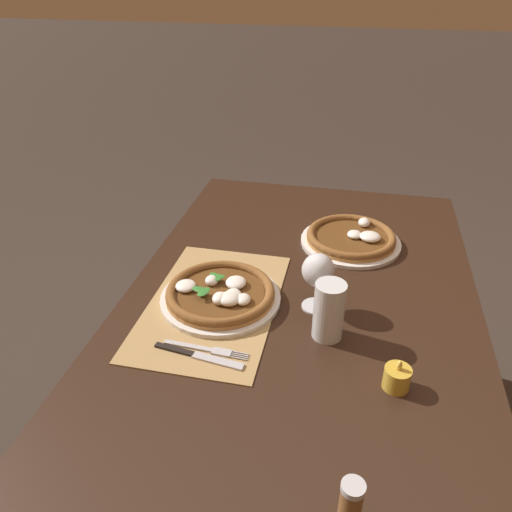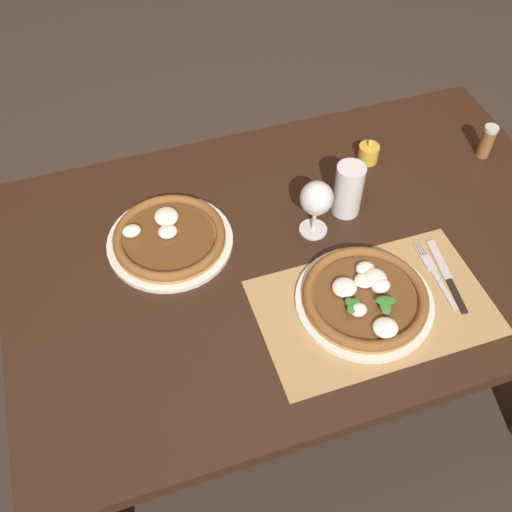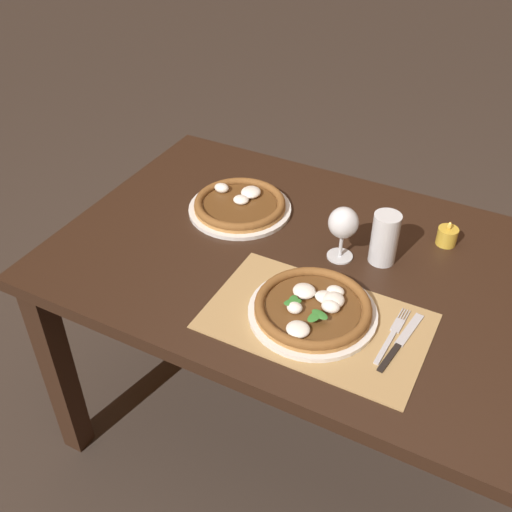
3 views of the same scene
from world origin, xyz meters
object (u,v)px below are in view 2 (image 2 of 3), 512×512
object	(u,v)px
wine_glass	(316,200)
pizza_near	(365,297)
pizza_far	(169,237)
knife	(447,275)
fork	(435,274)
pint_glass	(348,190)
votive_candle	(368,154)
pepper_shaker	(487,141)

from	to	relation	value
wine_glass	pizza_near	bearing A→B (deg)	-83.88
pizza_far	knife	size ratio (longest dim) A/B	1.43
fork	pint_glass	bearing A→B (deg)	113.44
pizza_far	fork	size ratio (longest dim) A/B	1.53
pizza_far	knife	world-z (taller)	pizza_far
pizza_far	wine_glass	size ratio (longest dim) A/B	1.98
pizza_far	votive_candle	world-z (taller)	votive_candle
knife	fork	bearing A→B (deg)	155.03
pizza_near	pepper_shaker	distance (m)	0.63
pizza_far	pepper_shaker	xyz separation A→B (m)	(0.90, 0.04, 0.03)
pint_glass	pepper_shaker	distance (m)	0.45
pizza_near	wine_glass	distance (m)	0.26
pizza_far	pint_glass	xyz separation A→B (m)	(0.45, -0.03, 0.05)
wine_glass	pint_glass	xyz separation A→B (m)	(0.10, 0.04, -0.04)
pizza_far	knife	distance (m)	0.66
fork	pepper_shaker	size ratio (longest dim) A/B	2.07
wine_glass	pizza_far	bearing A→B (deg)	168.26
wine_glass	fork	xyz separation A→B (m)	(0.22, -0.22, -0.10)
pizza_near	votive_candle	xyz separation A→B (m)	(0.21, 0.44, 0.00)
pepper_shaker	fork	bearing A→B (deg)	-134.95
wine_glass	pint_glass	world-z (taller)	wine_glass
wine_glass	pepper_shaker	world-z (taller)	wine_glass
pizza_near	pint_glass	xyz separation A→B (m)	(0.08, 0.28, 0.05)
pint_glass	votive_candle	bearing A→B (deg)	48.99
fork	votive_candle	size ratio (longest dim) A/B	2.79
pizza_far	fork	xyz separation A→B (m)	(0.56, -0.29, -0.01)
votive_candle	knife	bearing A→B (deg)	-89.66
pepper_shaker	pizza_far	bearing A→B (deg)	-177.42
pizza_near	pepper_shaker	xyz separation A→B (m)	(0.53, 0.35, 0.03)
wine_glass	fork	bearing A→B (deg)	-45.77
pint_glass	votive_candle	xyz separation A→B (m)	(0.13, 0.15, -0.05)
wine_glass	pint_glass	distance (m)	0.12
pizza_far	knife	xyz separation A→B (m)	(0.59, -0.31, -0.01)
pizza_near	wine_glass	bearing A→B (deg)	96.12
knife	votive_candle	size ratio (longest dim) A/B	2.99
pint_glass	fork	world-z (taller)	pint_glass
fork	wine_glass	bearing A→B (deg)	134.23
pint_glass	knife	world-z (taller)	pint_glass
wine_glass	votive_candle	distance (m)	0.32
pint_glass	fork	xyz separation A→B (m)	(0.11, -0.26, -0.06)
pint_glass	pepper_shaker	xyz separation A→B (m)	(0.45, 0.07, -0.02)
wine_glass	pepper_shaker	size ratio (longest dim) A/B	1.60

